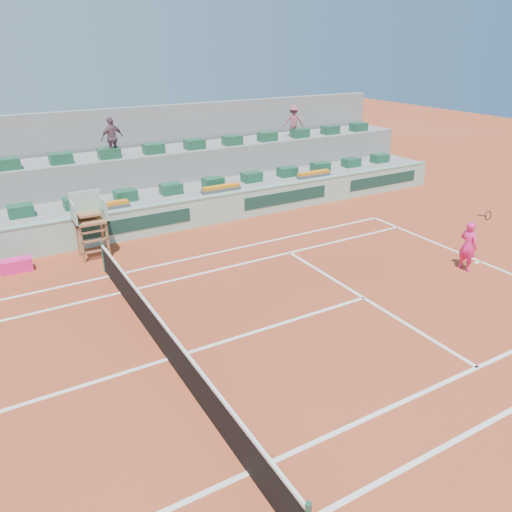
% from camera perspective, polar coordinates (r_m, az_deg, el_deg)
% --- Properties ---
extents(ground, '(90.00, 90.00, 0.00)m').
position_cam_1_polar(ground, '(12.90, -10.05, -11.55)').
color(ground, '#9A381D').
rests_on(ground, ground).
extents(seating_tier_lower, '(36.00, 4.00, 1.20)m').
position_cam_1_polar(seating_tier_lower, '(22.10, -20.11, 4.32)').
color(seating_tier_lower, gray).
rests_on(seating_tier_lower, ground).
extents(seating_tier_upper, '(36.00, 2.40, 2.60)m').
position_cam_1_polar(seating_tier_upper, '(23.42, -21.13, 7.01)').
color(seating_tier_upper, gray).
rests_on(seating_tier_upper, ground).
extents(stadium_back_wall, '(36.00, 0.40, 4.40)m').
position_cam_1_polar(stadium_back_wall, '(24.75, -22.12, 9.86)').
color(stadium_back_wall, gray).
rests_on(stadium_back_wall, ground).
extents(player_bag, '(1.03, 0.46, 0.46)m').
position_cam_1_polar(player_bag, '(18.94, -25.74, -0.98)').
color(player_bag, '#FB207E').
rests_on(player_bag, ground).
extents(spectator_mid, '(1.10, 0.68, 1.75)m').
position_cam_1_polar(spectator_mid, '(22.69, -16.11, 12.84)').
color(spectator_mid, '#744D5B').
rests_on(spectator_mid, seating_tier_upper).
extents(spectator_right, '(1.22, 0.99, 1.64)m').
position_cam_1_polar(spectator_right, '(26.91, 4.30, 15.11)').
color(spectator_right, '#944A55').
rests_on(spectator_right, seating_tier_upper).
extents(court_lines, '(23.89, 11.09, 0.01)m').
position_cam_1_polar(court_lines, '(12.90, -10.05, -11.53)').
color(court_lines, white).
rests_on(court_lines, ground).
extents(tennis_net, '(0.10, 11.97, 1.10)m').
position_cam_1_polar(tennis_net, '(12.61, -10.21, -9.58)').
color(tennis_net, black).
rests_on(tennis_net, ground).
extents(advertising_hoarding, '(36.00, 0.34, 1.26)m').
position_cam_1_polar(advertising_hoarding, '(20.03, -18.80, 2.69)').
color(advertising_hoarding, '#95BCA6').
rests_on(advertising_hoarding, ground).
extents(umpire_chair, '(1.10, 0.90, 2.40)m').
position_cam_1_polar(umpire_chair, '(18.80, -18.56, 4.34)').
color(umpire_chair, brown).
rests_on(umpire_chair, ground).
extents(seat_row_lower, '(32.90, 0.60, 0.44)m').
position_cam_1_polar(seat_row_lower, '(21.01, -19.93, 5.75)').
color(seat_row_lower, '#1A4E33').
rests_on(seat_row_lower, seating_tier_lower).
extents(seat_row_upper, '(32.90, 0.60, 0.44)m').
position_cam_1_polar(seat_row_upper, '(22.49, -21.41, 10.36)').
color(seat_row_upper, '#1A4E33').
rests_on(seat_row_upper, seating_tier_upper).
extents(flower_planters, '(26.80, 0.36, 0.28)m').
position_cam_1_polar(flower_planters, '(20.09, -23.59, 4.14)').
color(flower_planters, '#515151').
rests_on(flower_planters, seating_tier_lower).
extents(tennis_player, '(0.45, 0.89, 2.28)m').
position_cam_1_polar(tennis_player, '(18.46, 23.08, 1.09)').
color(tennis_player, '#FB207E').
rests_on(tennis_player, ground).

